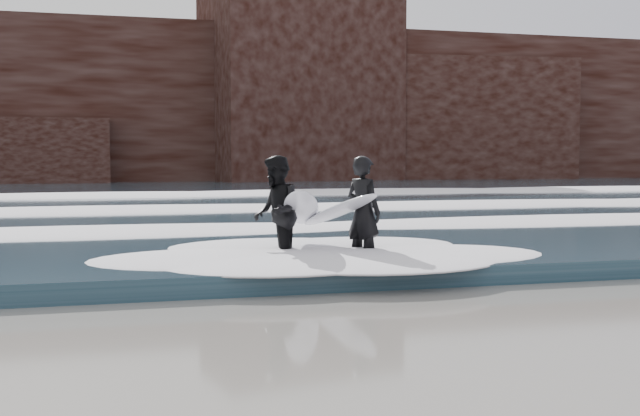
{
  "coord_description": "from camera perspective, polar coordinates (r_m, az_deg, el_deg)",
  "views": [
    {
      "loc": [
        -3.6,
        -7.18,
        1.84
      ],
      "look_at": [
        -0.15,
        5.35,
        1.0
      ],
      "focal_mm": 45.0,
      "sensor_mm": 36.0,
      "label": 1
    }
  ],
  "objects": [
    {
      "name": "foam_far",
      "position": [
        32.41,
        -9.01,
        1.21
      ],
      "size": [
        60.0,
        4.8,
        0.3
      ],
      "primitive_type": "ellipsoid",
      "color": "white",
      "rests_on": "sea"
    },
    {
      "name": "surfer_right",
      "position": [
        12.95,
        -2.97,
        -0.31
      ],
      "size": [
        1.38,
        2.13,
        1.86
      ],
      "color": "black",
      "rests_on": "ground"
    },
    {
      "name": "foam_near",
      "position": [
        16.64,
        -2.85,
        -1.27
      ],
      "size": [
        60.0,
        3.2,
        0.2
      ],
      "primitive_type": "ellipsoid",
      "color": "white",
      "rests_on": "sea"
    },
    {
      "name": "sea",
      "position": [
        36.4,
        -9.71,
        1.0
      ],
      "size": [
        90.0,
        52.0,
        0.3
      ],
      "primitive_type": "cube",
      "color": "#1D3645",
      "rests_on": "ground"
    },
    {
      "name": "foam_mid",
      "position": [
        23.5,
        -6.56,
        0.22
      ],
      "size": [
        60.0,
        4.0,
        0.24
      ],
      "primitive_type": "ellipsoid",
      "color": "white",
      "rests_on": "sea"
    },
    {
      "name": "surfer_left",
      "position": [
        13.13,
        2.77,
        -0.28
      ],
      "size": [
        1.31,
        2.15,
        1.85
      ],
      "color": "black",
      "rests_on": "ground"
    },
    {
      "name": "ground",
      "position": [
        8.24,
        11.07,
        -9.29
      ],
      "size": [
        120.0,
        120.0,
        0.0
      ],
      "primitive_type": "plane",
      "color": "#8E635B",
      "rests_on": "ground"
    },
    {
      "name": "headland",
      "position": [
        53.4,
        -11.59,
        7.03
      ],
      "size": [
        70.0,
        9.0,
        10.0
      ],
      "primitive_type": "cube",
      "color": "black",
      "rests_on": "ground"
    }
  ]
}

